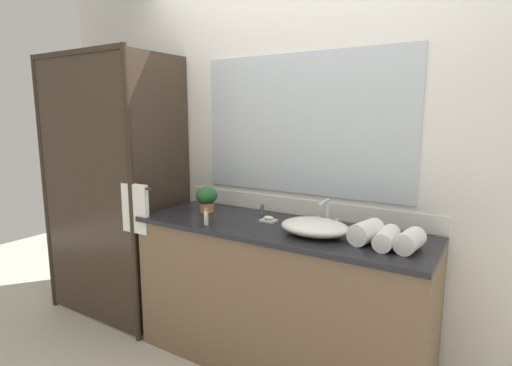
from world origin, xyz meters
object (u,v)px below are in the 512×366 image
object	(u,v)px
rolled_towel_middle	(387,238)
faucet	(327,218)
potted_plant	(207,198)
soap_dish	(269,219)
amenity_bottle_lotion	(262,209)
sink_basin	(315,227)
rolled_towel_far_edge	(366,232)
rolled_towel_near_edge	(410,241)
amenity_bottle_conditioner	(206,217)

from	to	relation	value
rolled_towel_middle	faucet	bearing A→B (deg)	155.46
potted_plant	rolled_towel_middle	xyz separation A→B (m)	(1.24, -0.12, -0.05)
potted_plant	rolled_towel_middle	bearing A→B (deg)	-5.37
potted_plant	soap_dish	world-z (taller)	potted_plant
soap_dish	amenity_bottle_lotion	distance (m)	0.18
sink_basin	rolled_towel_far_edge	world-z (taller)	rolled_towel_far_edge
amenity_bottle_lotion	rolled_towel_near_edge	distance (m)	1.02
amenity_bottle_conditioner	rolled_towel_near_edge	bearing A→B (deg)	7.40
amenity_bottle_lotion	rolled_towel_near_edge	xyz separation A→B (m)	(0.99, -0.25, 0.02)
rolled_towel_near_edge	rolled_towel_far_edge	distance (m)	0.22
sink_basin	amenity_bottle_conditioner	distance (m)	0.66
amenity_bottle_lotion	soap_dish	bearing A→B (deg)	-46.29
amenity_bottle_lotion	amenity_bottle_conditioner	xyz separation A→B (m)	(-0.16, -0.40, 0.01)
soap_dish	rolled_towel_middle	size ratio (longest dim) A/B	0.46
rolled_towel_middle	amenity_bottle_lotion	bearing A→B (deg)	164.32
sink_basin	soap_dish	distance (m)	0.38
potted_plant	amenity_bottle_conditioner	xyz separation A→B (m)	(0.21, -0.27, -0.05)
sink_basin	rolled_towel_far_edge	distance (m)	0.28
faucet	rolled_towel_near_edge	bearing A→B (deg)	-19.80
sink_basin	rolled_towel_far_edge	size ratio (longest dim) A/B	2.01
potted_plant	amenity_bottle_lotion	size ratio (longest dim) A/B	2.21
soap_dish	potted_plant	bearing A→B (deg)	179.79
potted_plant	rolled_towel_far_edge	size ratio (longest dim) A/B	0.90
soap_dish	rolled_towel_far_edge	world-z (taller)	rolled_towel_far_edge
soap_dish	amenity_bottle_lotion	size ratio (longest dim) A/B	1.27
faucet	rolled_towel_middle	distance (m)	0.43
amenity_bottle_conditioner	rolled_towel_middle	distance (m)	1.04
rolled_towel_far_edge	amenity_bottle_lotion	bearing A→B (deg)	163.31
sink_basin	amenity_bottle_lotion	world-z (taller)	sink_basin
soap_dish	rolled_towel_far_edge	xyz separation A→B (m)	(0.64, -0.10, 0.04)
sink_basin	amenity_bottle_lotion	distance (m)	0.54
potted_plant	rolled_towel_middle	distance (m)	1.25
faucet	rolled_towel_far_edge	world-z (taller)	faucet
sink_basin	amenity_bottle_conditioner	size ratio (longest dim) A/B	3.93
rolled_towel_near_edge	amenity_bottle_lotion	bearing A→B (deg)	165.90
sink_basin	rolled_towel_middle	world-z (taller)	rolled_towel_middle
soap_dish	amenity_bottle_lotion	world-z (taller)	amenity_bottle_lotion
rolled_towel_near_edge	rolled_towel_middle	bearing A→B (deg)	179.08
rolled_towel_near_edge	soap_dish	bearing A→B (deg)	172.27
potted_plant	amenity_bottle_conditioner	world-z (taller)	potted_plant
faucet	potted_plant	world-z (taller)	faucet
faucet	rolled_towel_middle	world-z (taller)	faucet
amenity_bottle_conditioner	rolled_towel_middle	xyz separation A→B (m)	(1.03, 0.15, 0.00)
rolled_towel_far_edge	rolled_towel_middle	bearing A→B (deg)	-8.35
amenity_bottle_lotion	rolled_towel_far_edge	bearing A→B (deg)	-16.69
sink_basin	amenity_bottle_conditioner	bearing A→B (deg)	-166.27
rolled_towel_middle	rolled_towel_near_edge	bearing A→B (deg)	-0.92
soap_dish	rolled_towel_near_edge	size ratio (longest dim) A/B	0.54
sink_basin	potted_plant	distance (m)	0.86
amenity_bottle_conditioner	rolled_towel_middle	world-z (taller)	amenity_bottle_conditioner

